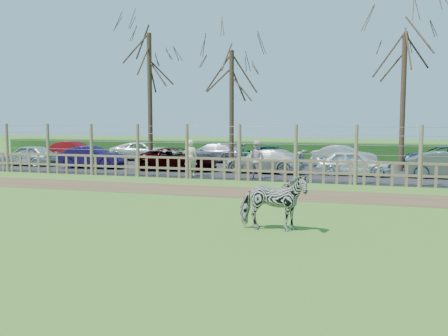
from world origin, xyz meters
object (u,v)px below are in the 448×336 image
(tree_left, at_px, (149,67))
(zebra, at_px, (273,202))
(tree_mid, at_px, (232,80))
(car_2, at_px, (178,159))
(car_11, at_px, (344,156))
(car_5, at_px, (447,165))
(car_9, at_px, (212,153))
(car_7, at_px, (74,150))
(visitor_b, at_px, (256,159))
(visitor_a, at_px, (191,158))
(tree_right, at_px, (404,69))
(car_4, at_px, (354,163))
(car_8, at_px, (144,151))
(car_12, at_px, (441,157))
(car_0, at_px, (28,155))
(car_3, at_px, (264,161))
(car_1, at_px, (92,157))
(car_10, at_px, (275,155))
(crow, at_px, (260,196))

(tree_left, distance_m, zebra, 17.87)
(zebra, bearing_deg, tree_mid, 13.64)
(car_2, distance_m, car_11, 9.46)
(car_5, relative_size, car_9, 0.88)
(car_7, distance_m, car_11, 17.76)
(visitor_b, xyz_separation_m, car_9, (-4.70, 7.56, -0.26))
(visitor_b, bearing_deg, visitor_a, 21.68)
(tree_right, distance_m, car_7, 21.31)
(car_4, xyz_separation_m, car_8, (-13.57, 4.98, 0.00))
(tree_mid, xyz_separation_m, car_8, (-6.80, 2.79, -4.23))
(zebra, height_order, car_12, zebra)
(tree_mid, relative_size, car_0, 1.94)
(car_8, bearing_deg, car_11, -95.49)
(visitor_b, xyz_separation_m, car_3, (-0.18, 2.36, -0.26))
(tree_mid, distance_m, zebra, 16.48)
(visitor_b, bearing_deg, car_1, 8.43)
(visitor_a, xyz_separation_m, car_9, (-1.53, 7.67, -0.26))
(visitor_a, bearing_deg, car_7, -37.92)
(tree_left, bearing_deg, visitor_b, -27.90)
(visitor_b, bearing_deg, car_7, -6.33)
(tree_left, relative_size, visitor_a, 4.57)
(tree_mid, relative_size, car_11, 1.87)
(tree_mid, bearing_deg, car_1, -158.54)
(car_8, xyz_separation_m, car_10, (8.83, -0.63, 0.00))
(car_0, bearing_deg, zebra, 53.48)
(car_7, bearing_deg, car_9, -91.10)
(tree_left, relative_size, car_8, 1.82)
(tree_left, xyz_separation_m, car_11, (10.53, 3.12, -4.98))
(tree_right, height_order, visitor_b, tree_right)
(car_12, bearing_deg, car_2, -71.52)
(tree_right, height_order, car_8, tree_right)
(tree_mid, bearing_deg, car_10, 46.76)
(tree_mid, bearing_deg, car_8, 157.73)
(crow, xyz_separation_m, car_10, (-2.07, 12.53, 0.52))
(zebra, distance_m, car_5, 13.85)
(tree_right, bearing_deg, car_11, 151.44)
(car_9, height_order, car_12, same)
(car_2, bearing_deg, crow, -146.13)
(car_9, bearing_deg, car_1, -42.14)
(tree_left, height_order, tree_right, tree_left)
(car_1, height_order, car_3, same)
(tree_left, distance_m, car_5, 16.22)
(visitor_a, distance_m, car_0, 11.26)
(crow, relative_size, car_10, 0.08)
(car_2, distance_m, car_8, 7.04)
(zebra, relative_size, car_8, 0.39)
(crow, xyz_separation_m, car_12, (7.05, 13.18, 0.52))
(tree_right, bearing_deg, car_9, 168.30)
(crow, height_order, car_10, car_10)
(crow, relative_size, car_2, 0.07)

